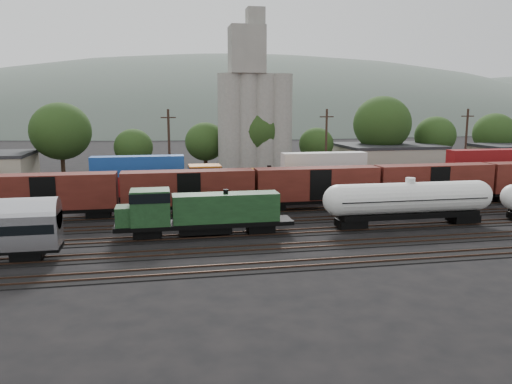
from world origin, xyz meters
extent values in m
plane|color=black|center=(0.00, 0.00, 0.00)|extent=(600.00, 600.00, 0.00)
cube|color=black|center=(0.00, -15.00, 0.04)|extent=(180.00, 3.20, 0.08)
cube|color=#382319|center=(0.00, -15.72, 0.12)|extent=(180.00, 0.08, 0.16)
cube|color=#382319|center=(0.00, -14.28, 0.12)|extent=(180.00, 0.08, 0.16)
cube|color=black|center=(0.00, -10.00, 0.04)|extent=(180.00, 3.20, 0.08)
cube|color=#382319|center=(0.00, -10.72, 0.12)|extent=(180.00, 0.08, 0.16)
cube|color=#382319|center=(0.00, -9.28, 0.12)|extent=(180.00, 0.08, 0.16)
cube|color=black|center=(0.00, -5.00, 0.04)|extent=(180.00, 3.20, 0.08)
cube|color=#382319|center=(0.00, -5.72, 0.12)|extent=(180.00, 0.08, 0.16)
cube|color=#382319|center=(0.00, -4.28, 0.12)|extent=(180.00, 0.08, 0.16)
cube|color=black|center=(0.00, 0.00, 0.04)|extent=(180.00, 3.20, 0.08)
cube|color=#382319|center=(0.00, -0.72, 0.12)|extent=(180.00, 0.08, 0.16)
cube|color=#382319|center=(0.00, 0.72, 0.12)|extent=(180.00, 0.08, 0.16)
cube|color=black|center=(0.00, 5.00, 0.04)|extent=(180.00, 3.20, 0.08)
cube|color=#382319|center=(0.00, 4.28, 0.12)|extent=(180.00, 0.08, 0.16)
cube|color=#382319|center=(0.00, 5.72, 0.12)|extent=(180.00, 0.08, 0.16)
cube|color=black|center=(0.00, 10.00, 0.04)|extent=(180.00, 3.20, 0.08)
cube|color=#382319|center=(0.00, 9.28, 0.12)|extent=(180.00, 0.08, 0.16)
cube|color=#382319|center=(0.00, 10.72, 0.12)|extent=(180.00, 0.08, 0.16)
cube|color=black|center=(0.00, 15.00, 0.04)|extent=(180.00, 3.20, 0.08)
cube|color=#382319|center=(0.00, 14.28, 0.12)|extent=(180.00, 0.08, 0.16)
cube|color=#382319|center=(0.00, 15.72, 0.12)|extent=(180.00, 0.08, 0.16)
cube|color=black|center=(-9.28, -5.00, 1.30)|extent=(17.01, 2.90, 0.40)
cube|color=black|center=(-9.28, -5.00, 0.85)|extent=(5.00, 2.20, 0.80)
cube|color=#193C1C|center=(-7.24, -5.00, 2.85)|extent=(10.20, 2.40, 2.70)
cube|color=#193C1C|center=(-14.38, -5.00, 3.15)|extent=(3.60, 2.90, 3.30)
cube|color=black|center=(-14.38, -5.00, 4.20)|extent=(3.70, 3.00, 0.90)
cube|color=#193C1C|center=(-16.76, -5.00, 2.40)|extent=(1.60, 2.40, 1.80)
cylinder|color=black|center=(-7.24, -5.00, 4.35)|extent=(0.50, 0.50, 0.50)
cube|color=black|center=(-14.72, -5.00, 0.65)|extent=(2.60, 2.00, 0.70)
cube|color=black|center=(-3.84, -5.00, 0.65)|extent=(2.60, 2.00, 0.70)
cylinder|color=silver|center=(11.94, -5.00, 3.11)|extent=(15.48, 3.19, 3.19)
sphere|color=silver|center=(4.20, -5.00, 3.11)|extent=(3.19, 3.19, 3.19)
sphere|color=silver|center=(19.68, -5.00, 3.11)|extent=(3.19, 3.19, 3.19)
cylinder|color=silver|center=(11.94, -5.00, 4.93)|extent=(0.99, 0.99, 0.55)
cube|color=black|center=(11.94, -5.00, 3.11)|extent=(15.84, 3.34, 0.09)
cube|color=black|center=(11.94, -5.00, 1.35)|extent=(14.96, 2.42, 0.55)
cube|color=black|center=(5.60, -5.00, 0.69)|extent=(2.86, 2.20, 0.77)
cube|color=black|center=(18.27, -5.00, 0.69)|extent=(2.86, 2.20, 0.77)
cube|color=black|center=(-24.18, -10.00, 0.61)|extent=(2.39, 1.84, 0.64)
cube|color=black|center=(-2.02, 10.00, 1.40)|extent=(19.61, 3.16, 0.44)
cube|color=black|center=(-2.02, 10.00, 0.91)|extent=(5.45, 2.40, 0.87)
cube|color=#C96011|center=(0.33, 10.00, 3.09)|extent=(11.77, 2.61, 2.94)
cube|color=#C96011|center=(-7.91, 10.00, 3.41)|extent=(3.92, 3.16, 3.60)
cube|color=black|center=(-7.91, 10.00, 4.56)|extent=(4.03, 3.27, 0.98)
cube|color=#C96011|center=(-10.65, 10.00, 2.60)|extent=(1.74, 2.61, 1.96)
cylinder|color=black|center=(0.33, 10.00, 4.72)|extent=(0.54, 0.54, 0.54)
cube|color=black|center=(-8.30, 10.00, 0.69)|extent=(2.83, 2.18, 0.76)
cube|color=black|center=(4.25, 10.00, 0.69)|extent=(2.83, 2.18, 0.76)
cube|color=black|center=(-25.67, 5.00, 1.20)|extent=(15.00, 2.60, 0.40)
cube|color=#4A1812|center=(-25.67, 5.00, 3.30)|extent=(15.00, 2.90, 3.80)
cube|color=black|center=(-10.27, 5.00, 1.20)|extent=(15.00, 2.60, 0.40)
cube|color=#4A1812|center=(-10.27, 5.00, 3.30)|extent=(15.00, 2.90, 3.80)
cube|color=black|center=(5.13, 5.00, 1.20)|extent=(15.00, 2.60, 0.40)
cube|color=#4A1812|center=(5.13, 5.00, 3.30)|extent=(15.00, 2.90, 3.80)
cube|color=black|center=(20.53, 5.00, 1.20)|extent=(15.00, 2.60, 0.40)
cube|color=#4A1812|center=(20.53, 5.00, 3.30)|extent=(15.00, 2.90, 3.80)
cube|color=black|center=(0.00, 15.00, 0.50)|extent=(160.00, 2.60, 0.60)
cube|color=silver|center=(-29.06, 15.00, 2.10)|extent=(12.00, 2.40, 2.60)
cube|color=maroon|center=(-16.26, 15.00, 2.10)|extent=(12.00, 2.40, 2.60)
cube|color=navy|center=(-16.26, 15.00, 4.70)|extent=(12.00, 2.40, 2.60)
cube|color=maroon|center=(-3.46, 15.00, 2.10)|extent=(12.00, 2.40, 2.60)
cube|color=maroon|center=(9.34, 15.00, 2.10)|extent=(12.00, 2.40, 2.60)
cube|color=silver|center=(9.34, 15.00, 4.70)|extent=(12.00, 2.40, 2.60)
cube|color=maroon|center=(22.14, 15.00, 2.10)|extent=(12.00, 2.40, 2.60)
cube|color=navy|center=(34.94, 15.00, 2.10)|extent=(12.00, 2.40, 2.60)
cube|color=maroon|center=(34.94, 15.00, 4.70)|extent=(12.00, 2.40, 2.60)
cylinder|color=gray|center=(-1.00, 36.00, 9.00)|extent=(4.40, 4.40, 18.00)
cylinder|color=gray|center=(2.00, 36.00, 9.00)|extent=(4.40, 4.40, 18.00)
cylinder|color=gray|center=(5.00, 36.00, 9.00)|extent=(4.40, 4.40, 18.00)
cylinder|color=gray|center=(8.00, 36.00, 9.00)|extent=(4.40, 4.40, 18.00)
cube|color=gray|center=(2.00, 36.00, 22.00)|extent=(6.00, 5.00, 8.00)
cube|color=gray|center=(3.50, 36.00, 27.00)|extent=(3.00, 3.00, 4.00)
cube|color=#9E937F|center=(30.00, 38.00, 2.30)|extent=(18.00, 14.00, 4.60)
cube|color=#232326|center=(30.00, 38.00, 4.85)|extent=(18.36, 14.28, 0.50)
cylinder|color=black|center=(-29.78, 37.99, 1.88)|extent=(0.70, 0.70, 3.77)
ellipsoid|color=#264118|center=(-29.78, 37.99, 8.21)|extent=(10.22, 10.22, 9.69)
cylinder|color=black|center=(-17.85, 37.27, 1.23)|extent=(0.70, 0.70, 2.47)
ellipsoid|color=#264118|center=(-17.85, 37.27, 5.37)|extent=(6.69, 6.69, 6.34)
cylinder|color=black|center=(-5.08, 40.07, 1.37)|extent=(0.70, 0.70, 2.74)
ellipsoid|color=#264118|center=(-5.08, 40.07, 5.96)|extent=(7.43, 7.43, 7.03)
cylinder|color=black|center=(3.92, 38.32, 1.84)|extent=(0.70, 0.70, 3.68)
ellipsoid|color=#264118|center=(3.92, 38.32, 8.01)|extent=(9.98, 9.98, 9.45)
cylinder|color=black|center=(15.92, 39.16, 1.21)|extent=(0.70, 0.70, 2.42)
ellipsoid|color=#264118|center=(15.92, 39.16, 5.28)|extent=(6.58, 6.58, 6.23)
cylinder|color=black|center=(29.44, 39.79, 2.07)|extent=(0.70, 0.70, 4.14)
ellipsoid|color=#264118|center=(29.44, 39.79, 9.01)|extent=(11.23, 11.23, 10.64)
cylinder|color=black|center=(41.21, 40.23, 1.50)|extent=(0.70, 0.70, 2.99)
ellipsoid|color=#264118|center=(41.21, 40.23, 6.51)|extent=(8.12, 8.12, 7.69)
cylinder|color=black|center=(54.73, 40.53, 1.58)|extent=(0.70, 0.70, 3.16)
ellipsoid|color=#264118|center=(54.73, 40.53, 6.88)|extent=(8.57, 8.57, 8.12)
cylinder|color=black|center=(-12.00, 22.00, 6.00)|extent=(0.36, 0.36, 12.00)
cube|color=black|center=(-12.00, 22.00, 10.80)|extent=(2.20, 0.18, 0.18)
cylinder|color=black|center=(12.00, 22.00, 6.00)|extent=(0.36, 0.36, 12.00)
cube|color=black|center=(12.00, 22.00, 10.80)|extent=(2.20, 0.18, 0.18)
cylinder|color=black|center=(36.00, 22.00, 6.00)|extent=(0.36, 0.36, 12.00)
cube|color=black|center=(36.00, 22.00, 10.80)|extent=(2.20, 0.18, 0.18)
ellipsoid|color=#59665B|center=(40.00, 260.00, -22.75)|extent=(520.00, 286.00, 130.00)
camera|label=1|loc=(-13.32, -51.87, 12.60)|focal=35.00mm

